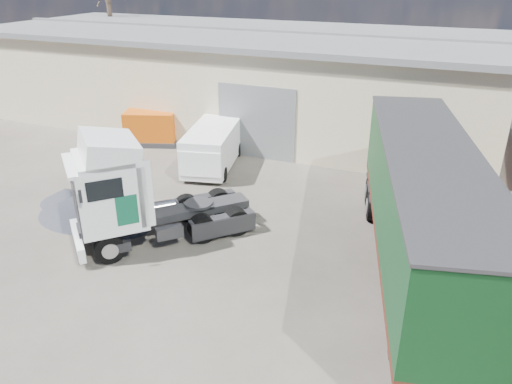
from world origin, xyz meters
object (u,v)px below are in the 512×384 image
at_px(tractor_unit, 133,197).
at_px(box_trailer, 423,199).
at_px(orange_skip, 152,129).
at_px(panel_van, 212,148).

bearing_deg(tractor_unit, box_trailer, 54.19).
bearing_deg(orange_skip, panel_van, -42.83).
bearing_deg(box_trailer, panel_van, 138.02).
distance_m(box_trailer, orange_skip, 16.30).
height_order(panel_van, orange_skip, panel_van).
distance_m(panel_van, orange_skip, 5.08).
relative_size(box_trailer, orange_skip, 3.86).
relative_size(tractor_unit, orange_skip, 1.81).
distance_m(box_trailer, panel_van, 11.25).
bearing_deg(orange_skip, tractor_unit, -78.67).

